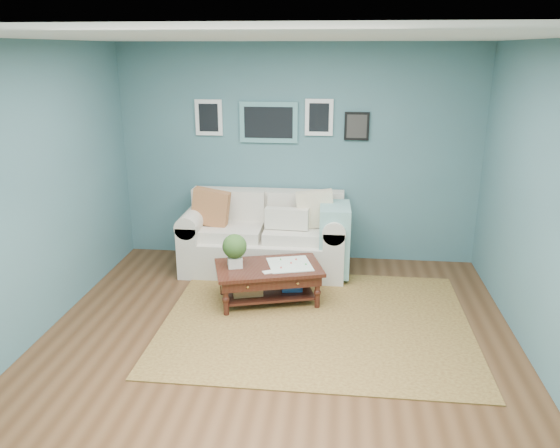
# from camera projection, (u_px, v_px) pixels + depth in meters

# --- Properties ---
(room_shell) EXTENTS (5.00, 5.02, 2.70)m
(room_shell) POSITION_uv_depth(u_px,v_px,m) (273.00, 208.00, 4.51)
(room_shell) COLOR brown
(room_shell) RESTS_ON ground
(area_rug) EXTENTS (3.03, 2.42, 0.01)m
(area_rug) POSITION_uv_depth(u_px,v_px,m) (316.00, 321.00, 5.49)
(area_rug) COLOR #583818
(area_rug) RESTS_ON ground
(loveseat) EXTENTS (2.02, 0.92, 1.04)m
(loveseat) POSITION_uv_depth(u_px,v_px,m) (272.00, 236.00, 6.69)
(loveseat) COLOR silver
(loveseat) RESTS_ON ground
(coffee_table) EXTENTS (1.24, 0.93, 0.77)m
(coffee_table) POSITION_uv_depth(u_px,v_px,m) (263.00, 272.00, 5.81)
(coffee_table) COLOR #350D0B
(coffee_table) RESTS_ON ground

